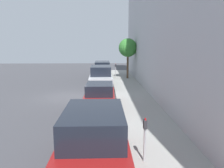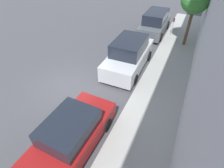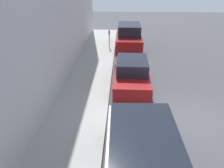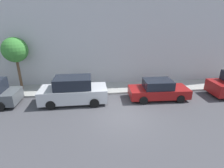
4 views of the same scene
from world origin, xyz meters
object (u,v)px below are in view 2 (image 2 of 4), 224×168
object	(u,v)px
parked_suv_third	(129,55)
parked_minivan_fourth	(155,23)
parked_sedan_second	(70,137)
parking_meter_far	(173,25)

from	to	relation	value
parked_suv_third	parked_minivan_fourth	bearing A→B (deg)	89.45
parked_sedan_second	parked_minivan_fourth	distance (m)	12.77
parked_sedan_second	parking_meter_far	size ratio (longest dim) A/B	3.03
parked_suv_third	parked_minivan_fourth	distance (m)	6.37
parking_meter_far	parked_suv_third	bearing A→B (deg)	-104.68
parked_minivan_fourth	parked_suv_third	bearing A→B (deg)	-90.55
parked_sedan_second	parked_minivan_fourth	bearing A→B (deg)	89.94
parked_sedan_second	parking_meter_far	distance (m)	12.70
parked_suv_third	parking_meter_far	bearing A→B (deg)	75.32
parked_sedan_second	parked_suv_third	world-z (taller)	parked_suv_third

